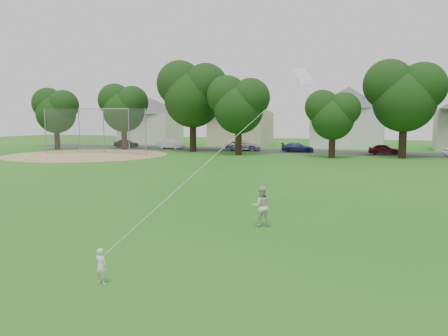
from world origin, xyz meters
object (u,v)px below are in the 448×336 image
at_px(kite, 229,143).
at_px(baseball_backstop, 101,131).
at_px(toddler, 101,266).
at_px(older_boy, 261,206).

relative_size(kite, baseball_backstop, 0.99).
xyz_separation_m(toddler, baseball_backstop, (-25.22, 33.68, 2.17)).
relative_size(older_boy, kite, 0.13).
distance_m(toddler, older_boy, 7.26).
bearing_deg(kite, toddler, -105.76).
distance_m(older_boy, kite, 3.19).
xyz_separation_m(older_boy, kite, (-0.55, -1.96, 2.46)).
height_order(toddler, baseball_backstop, baseball_backstop).
distance_m(toddler, baseball_backstop, 42.13).
xyz_separation_m(toddler, older_boy, (1.97, 6.98, 0.31)).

